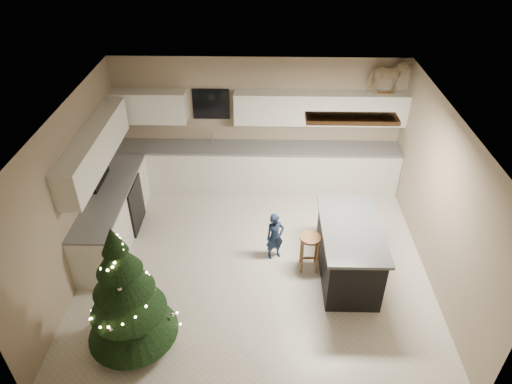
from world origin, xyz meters
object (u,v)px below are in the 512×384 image
at_px(island, 348,251).
at_px(christmas_tree, 127,299).
at_px(bar_stool, 310,245).
at_px(toddler, 275,236).
at_px(rocking_horse, 388,77).

distance_m(island, christmas_tree, 3.35).
bearing_deg(island, bar_stool, 167.90).
relative_size(christmas_tree, toddler, 2.32).
bearing_deg(island, christmas_tree, -156.11).
bearing_deg(island, rocking_horse, 71.59).
xyz_separation_m(island, christmas_tree, (-3.05, -1.35, 0.33)).
relative_size(christmas_tree, rocking_horse, 2.70).
bearing_deg(christmas_tree, rocking_horse, 45.13).
relative_size(bar_stool, christmas_tree, 0.33).
height_order(bar_stool, christmas_tree, christmas_tree).
distance_m(bar_stool, toddler, 0.61).
height_order(toddler, rocking_horse, rocking_horse).
bearing_deg(toddler, bar_stool, -47.72).
distance_m(island, bar_stool, 0.60).
bearing_deg(toddler, island, -41.25).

